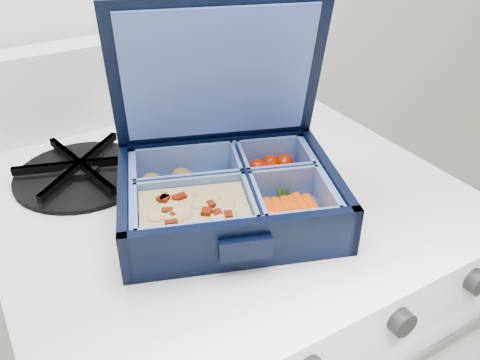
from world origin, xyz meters
TOP-DOWN VIEW (x-y plane):
  - bento_box at (-0.65, 1.61)m, footprint 0.31×0.27m
  - burner_grate at (-0.50, 1.79)m, footprint 0.21×0.21m
  - burner_grate_rear at (-0.78, 1.79)m, footprint 0.23×0.23m
  - fork at (-0.61, 1.75)m, footprint 0.07×0.20m

SIDE VIEW (x-z plane):
  - fork at x=-0.61m, z-range 0.86..0.87m
  - burner_grate_rear at x=-0.78m, z-range 0.86..0.89m
  - burner_grate at x=-0.50m, z-range 0.86..0.89m
  - bento_box at x=-0.65m, z-range 0.86..0.93m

